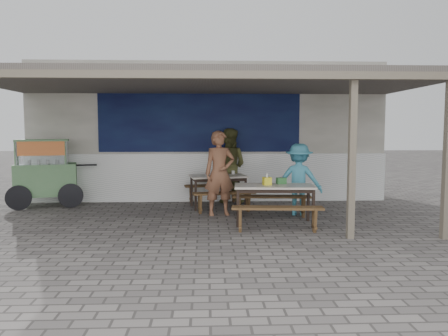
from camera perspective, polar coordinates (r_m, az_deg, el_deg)
ground at (r=8.13m, az=-2.05°, el=-7.76°), size 60.00×60.00×0.00m
back_wall at (r=11.51m, az=-2.16°, el=4.62°), size 9.00×1.28×3.50m
warung_roof at (r=8.88m, az=-2.03°, el=10.94°), size 9.00×4.21×2.81m
table_left at (r=10.08m, az=-0.78°, el=-1.40°), size 1.38×0.98×0.75m
bench_left_street at (r=9.49m, az=0.03°, el=-3.86°), size 1.40×0.52×0.45m
bench_left_wall at (r=10.77m, az=-1.50°, el=-2.81°), size 1.40×0.52×0.45m
table_right at (r=8.35m, az=6.59°, el=-2.75°), size 1.55×0.82×0.75m
bench_right_street at (r=7.76m, az=6.98°, el=-5.83°), size 1.62×0.39×0.45m
bench_right_wall at (r=9.05m, az=6.22°, el=-4.27°), size 1.62×0.39×0.45m
vendor_cart at (r=11.03m, az=-22.35°, el=-0.26°), size 1.86×1.12×1.57m
patron_street_side at (r=9.16m, az=-0.57°, el=-0.67°), size 0.72×0.55×1.78m
patron_wall_side at (r=10.73m, az=0.62°, el=0.30°), size 1.09×0.99×1.83m
patron_right_table at (r=9.32m, az=9.76°, el=-1.48°), size 1.10×0.84×1.51m
tissue_box at (r=8.35m, az=5.64°, el=-1.71°), size 0.17×0.17×0.15m
donation_box at (r=8.56m, az=7.49°, el=-1.66°), size 0.20×0.15×0.12m
condiment_jar at (r=10.32m, az=1.20°, el=-0.58°), size 0.08×0.08×0.08m
condiment_bowl at (r=10.09m, az=-1.58°, el=-0.83°), size 0.18×0.18×0.04m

